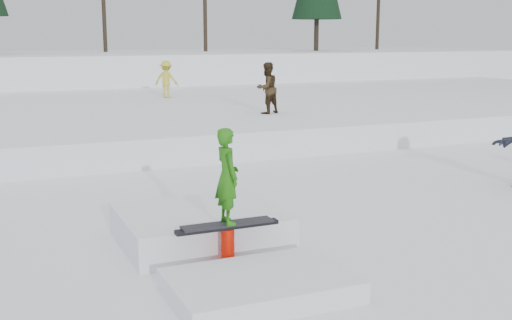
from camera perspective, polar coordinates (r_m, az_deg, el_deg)
name	(u,v)px	position (r m, az deg, el deg)	size (l,w,h in m)	color
ground	(277,251)	(10.45, 1.87, -8.09)	(120.00, 120.00, 0.00)	white
snow_berm	(56,74)	(39.21, -17.35, 7.33)	(60.00, 14.00, 2.40)	white
snow_midrise	(100,115)	(25.45, -13.73, 3.93)	(50.00, 18.00, 0.80)	white
walker_olive	(267,88)	(21.70, 0.99, 6.41)	(0.84, 0.65, 1.72)	black
walker_ygreen	(166,79)	(27.46, -7.97, 7.11)	(1.01, 0.58, 1.56)	gold
jib_rail_feature	(215,237)	(10.18, -3.69, -6.83)	(2.60, 4.40, 2.11)	white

